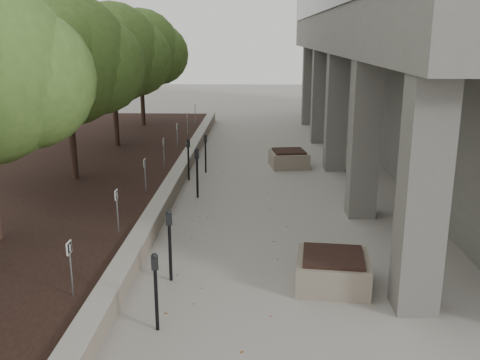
# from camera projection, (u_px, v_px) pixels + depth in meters

# --- Properties ---
(ground) EXTENTS (90.00, 90.00, 0.00)m
(ground) POSITION_uv_depth(u_px,v_px,m) (212.00, 336.00, 8.44)
(ground) COLOR gray
(ground) RESTS_ON ground
(retaining_wall) EXTENTS (0.39, 26.00, 0.50)m
(retaining_wall) POSITION_uv_depth(u_px,v_px,m) (178.00, 175.00, 17.11)
(retaining_wall) COLOR gray
(retaining_wall) RESTS_ON ground
(planting_bed) EXTENTS (7.00, 26.00, 0.40)m
(planting_bed) POSITION_uv_depth(u_px,v_px,m) (65.00, 176.00, 17.24)
(planting_bed) COLOR black
(planting_bed) RESTS_ON ground
(crabapple_tree_3) EXTENTS (4.60, 4.00, 5.44)m
(crabapple_tree_3) POSITION_uv_depth(u_px,v_px,m) (68.00, 87.00, 15.49)
(crabapple_tree_3) COLOR #3C6125
(crabapple_tree_3) RESTS_ON planting_bed
(crabapple_tree_4) EXTENTS (4.60, 4.00, 5.44)m
(crabapple_tree_4) POSITION_uv_depth(u_px,v_px,m) (113.00, 75.00, 20.31)
(crabapple_tree_4) COLOR #3C6125
(crabapple_tree_4) RESTS_ON planting_bed
(crabapple_tree_5) EXTENTS (4.60, 4.00, 5.44)m
(crabapple_tree_5) POSITION_uv_depth(u_px,v_px,m) (141.00, 67.00, 25.14)
(crabapple_tree_5) COLOR #3C6125
(crabapple_tree_5) RESTS_ON planting_bed
(parking_sign_2) EXTENTS (0.04, 0.22, 0.96)m
(parking_sign_2) POSITION_uv_depth(u_px,v_px,m) (71.00, 269.00, 8.76)
(parking_sign_2) COLOR black
(parking_sign_2) RESTS_ON planting_bed
(parking_sign_3) EXTENTS (0.04, 0.22, 0.96)m
(parking_sign_3) POSITION_uv_depth(u_px,v_px,m) (117.00, 211.00, 11.66)
(parking_sign_3) COLOR black
(parking_sign_3) RESTS_ON planting_bed
(parking_sign_4) EXTENTS (0.04, 0.22, 0.96)m
(parking_sign_4) POSITION_uv_depth(u_px,v_px,m) (145.00, 176.00, 14.55)
(parking_sign_4) COLOR black
(parking_sign_4) RESTS_ON planting_bed
(parking_sign_5) EXTENTS (0.04, 0.22, 0.96)m
(parking_sign_5) POSITION_uv_depth(u_px,v_px,m) (164.00, 153.00, 17.45)
(parking_sign_5) COLOR black
(parking_sign_5) RESTS_ON planting_bed
(parking_sign_6) EXTENTS (0.04, 0.22, 0.96)m
(parking_sign_6) POSITION_uv_depth(u_px,v_px,m) (177.00, 136.00, 20.34)
(parking_sign_6) COLOR black
(parking_sign_6) RESTS_ON planting_bed
(parking_sign_7) EXTENTS (0.04, 0.22, 0.96)m
(parking_sign_7) POSITION_uv_depth(u_px,v_px,m) (187.00, 124.00, 23.24)
(parking_sign_7) COLOR black
(parking_sign_7) RESTS_ON planting_bed
(parking_sign_8) EXTENTS (0.04, 0.22, 0.96)m
(parking_sign_8) POSITION_uv_depth(u_px,v_px,m) (195.00, 114.00, 26.13)
(parking_sign_8) COLOR black
(parking_sign_8) RESTS_ON planting_bed
(parking_meter_1) EXTENTS (0.15, 0.12, 1.33)m
(parking_meter_1) POSITION_uv_depth(u_px,v_px,m) (156.00, 292.00, 8.44)
(parking_meter_1) COLOR black
(parking_meter_1) RESTS_ON ground
(parking_meter_2) EXTENTS (0.15, 0.12, 1.43)m
(parking_meter_2) POSITION_uv_depth(u_px,v_px,m) (170.00, 245.00, 10.17)
(parking_meter_2) COLOR black
(parking_meter_2) RESTS_ON ground
(parking_meter_3) EXTENTS (0.15, 0.11, 1.48)m
(parking_meter_3) POSITION_uv_depth(u_px,v_px,m) (197.00, 173.00, 15.44)
(parking_meter_3) COLOR black
(parking_meter_3) RESTS_ON ground
(parking_meter_4) EXTENTS (0.16, 0.14, 1.39)m
(parking_meter_4) POSITION_uv_depth(u_px,v_px,m) (188.00, 159.00, 17.33)
(parking_meter_4) COLOR black
(parking_meter_4) RESTS_ON ground
(parking_meter_5) EXTENTS (0.14, 0.11, 1.33)m
(parking_meter_5) POSITION_uv_depth(u_px,v_px,m) (206.00, 154.00, 18.31)
(parking_meter_5) COLOR black
(parking_meter_5) RESTS_ON ground
(planter_front) EXTENTS (1.47, 1.47, 0.62)m
(planter_front) POSITION_uv_depth(u_px,v_px,m) (332.00, 270.00, 10.06)
(planter_front) COLOR gray
(planter_front) RESTS_ON ground
(planter_back) EXTENTS (1.46, 1.46, 0.60)m
(planter_back) POSITION_uv_depth(u_px,v_px,m) (289.00, 158.00, 19.25)
(planter_back) COLOR gray
(planter_back) RESTS_ON ground
(berry_scatter) EXTENTS (3.30, 14.10, 0.02)m
(berry_scatter) POSITION_uv_depth(u_px,v_px,m) (225.00, 226.00, 13.26)
(berry_scatter) COLOR maroon
(berry_scatter) RESTS_ON ground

